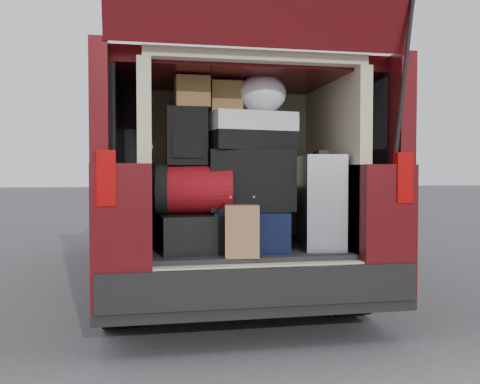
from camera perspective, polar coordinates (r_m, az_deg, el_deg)
The scene contains 14 objects.
ground at distance 3.36m, azimuth 1.23°, elevation -16.02°, with size 80.00×80.00×0.00m, color #3E3E41.
minivan at distance 5.03m, azimuth -3.11°, elevation 0.52°, with size 1.90×5.35×2.77m.
load_floor at distance 3.55m, azimuth 0.31°, elevation -10.45°, with size 1.24×1.05×0.55m, color black.
black_hardshell at distance 3.33m, azimuth -5.61°, elevation -4.43°, with size 0.43×0.59×0.24m, color black.
navy_hardshell at distance 3.38m, azimuth 1.32°, elevation -4.22°, with size 0.47×0.57×0.25m, color black.
silver_roller at distance 3.39m, azimuth 9.02°, elevation -1.12°, with size 0.26×0.41×0.61m, color silver.
kraft_bag at distance 3.01m, azimuth 0.25°, elevation -4.42°, with size 0.20×0.13×0.31m, color #A17148.
red_duffel at distance 3.29m, azimuth -5.11°, elevation 0.28°, with size 0.48×0.31×0.31m, color maroon.
black_soft_case at distance 3.38m, azimuth 1.12°, elevation 1.31°, with size 0.56×0.33×0.40m, color black.
backpack at distance 3.31m, azimuth -6.01°, elevation 6.22°, with size 0.26×0.16×0.37m, color black.
twotone_duffel at distance 3.39m, azimuth 1.34°, elevation 6.80°, with size 0.55×0.29×0.25m, color silver.
grocery_sack_lower at distance 3.36m, azimuth -5.40°, elevation 11.05°, with size 0.22×0.18×0.20m, color olive.
grocery_sack_upper at distance 3.45m, azimuth -1.62°, elevation 10.53°, with size 0.21×0.17×0.21m, color olive.
plastic_bag_center at distance 3.44m, azimuth 2.52°, elevation 10.94°, with size 0.32×0.30×0.25m, color white.
Camera 1 is at (-0.66, -3.13, 1.04)m, focal length 38.00 mm.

